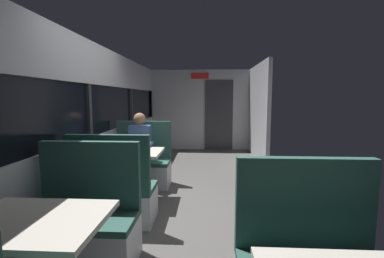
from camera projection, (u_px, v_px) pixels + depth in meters
ground_plane at (191, 205)px, 3.84m from camera, size 3.30×9.20×0.02m
carriage_window_panel_left at (88, 126)px, 3.79m from camera, size 0.09×8.48×2.30m
carriage_end_bulkhead at (202, 110)px, 7.86m from camera, size 2.90×0.11×2.30m
carriage_aisle_panel_right at (258, 112)px, 6.60m from camera, size 0.08×2.40×2.30m
dining_table_near_window at (34, 234)px, 1.74m from camera, size 0.90×0.70×0.74m
bench_near_window_facing_entry at (85, 228)px, 2.47m from camera, size 0.95×0.50×1.10m
dining_table_mid_window at (130, 158)px, 3.92m from camera, size 0.90×0.70×0.74m
bench_mid_window_facing_end at (115, 196)px, 3.26m from camera, size 0.95×0.50×1.10m
bench_mid_window_facing_entry at (142, 167)px, 4.65m from camera, size 0.95×0.50×1.10m
seated_passenger at (141, 156)px, 4.55m from camera, size 0.47×0.55×1.26m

